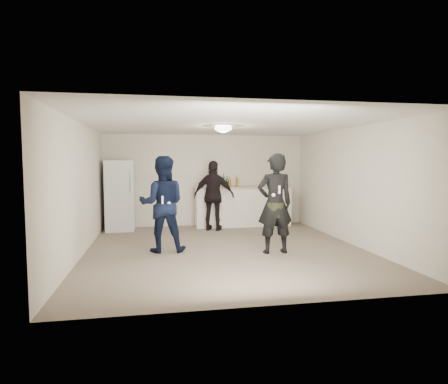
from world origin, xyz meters
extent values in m
plane|color=#6B5B4C|center=(0.00, 0.00, 0.00)|extent=(6.00, 6.00, 0.00)
plane|color=silver|center=(0.00, 0.00, 2.50)|extent=(6.00, 6.00, 0.00)
plane|color=beige|center=(0.00, 3.00, 1.25)|extent=(6.00, 0.00, 6.00)
plane|color=beige|center=(0.00, -3.00, 1.25)|extent=(6.00, 0.00, 6.00)
plane|color=beige|center=(-2.75, 0.00, 1.25)|extent=(0.00, 6.00, 6.00)
plane|color=beige|center=(2.75, 0.00, 1.25)|extent=(0.00, 6.00, 6.00)
cube|color=white|center=(0.98, 2.67, 0.53)|extent=(2.60, 0.56, 1.05)
cube|color=#C2AF96|center=(0.98, 2.67, 1.07)|extent=(2.68, 0.64, 0.04)
cube|color=white|center=(-2.28, 2.60, 0.90)|extent=(0.70, 0.70, 1.80)
cylinder|color=silver|center=(-2.00, 2.23, 1.30)|extent=(0.02, 0.02, 0.60)
ellipsoid|color=white|center=(0.00, 0.30, 2.45)|extent=(0.36, 0.36, 0.16)
cylinder|color=silver|center=(0.47, 2.72, 1.18)|extent=(0.08, 0.08, 0.17)
imported|color=#0E1A3B|center=(-1.25, 0.09, 0.94)|extent=(0.96, 0.77, 1.88)
imported|color=black|center=(0.88, -0.43, 0.96)|extent=(0.72, 0.48, 1.93)
cylinder|color=#2C3518|center=(0.88, -0.43, 0.85)|extent=(0.34, 0.34, 0.28)
imported|color=black|center=(0.09, 2.17, 0.90)|extent=(1.14, 0.79, 1.80)
cube|color=white|center=(-1.25, -0.19, 1.05)|extent=(0.04, 0.04, 0.15)
sphere|color=white|center=(-1.13, -0.16, 0.98)|extent=(0.07, 0.07, 0.07)
cube|color=white|center=(0.88, -0.68, 1.25)|extent=(0.04, 0.04, 0.15)
sphere|color=white|center=(0.78, -0.65, 1.15)|extent=(0.07, 0.07, 0.07)
cylinder|color=#14492B|center=(0.44, 2.72, 1.23)|extent=(0.06, 0.06, 0.28)
cylinder|color=#926A15|center=(0.82, 2.71, 1.21)|extent=(0.07, 0.07, 0.23)
cylinder|color=#8F5214|center=(0.63, 2.82, 1.19)|extent=(0.08, 0.08, 0.19)
cylinder|color=#B1B2BC|center=(1.72, 2.61, 1.17)|extent=(0.07, 0.07, 0.17)
cylinder|color=#133F12|center=(0.56, 2.81, 1.19)|extent=(0.07, 0.07, 0.21)
camera|label=1|loc=(-1.36, -7.29, 1.76)|focal=30.00mm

